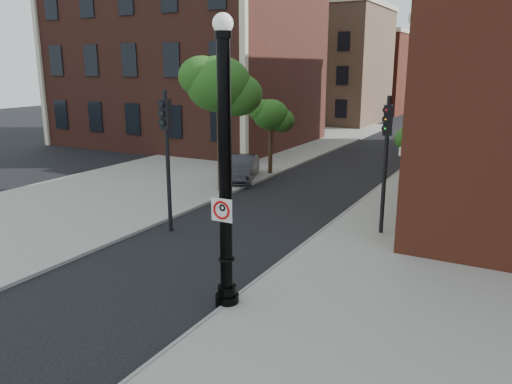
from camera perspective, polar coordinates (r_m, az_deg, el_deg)
The scene contains 16 objects.
ground at distance 14.28m, azimuth -11.15°, elevation -11.47°, with size 120.00×120.00×0.00m, color black.
sidewalk_right at distance 20.83m, azimuth 20.69°, elevation -3.65°, with size 8.00×60.00×0.12m, color gray.
sidewalk_left at distance 33.34m, azimuth -3.46°, elevation 3.72°, with size 10.00×50.00×0.12m, color gray.
curb_edge at distance 21.65m, azimuth 10.32°, elevation -2.26°, with size 0.10×60.00×0.14m, color gray.
victorian_building at distance 41.74m, azimuth -7.66°, elevation 17.71°, with size 18.60×14.60×17.95m.
bg_building_tan_a at distance 57.53m, azimuth 8.02°, elevation 13.97°, with size 12.00×12.00×12.00m, color #986F52.
bg_building_red at distance 70.80m, azimuth 12.11°, elevation 13.02°, with size 12.00×12.00×10.00m, color maroon.
lamppost at distance 12.30m, azimuth -3.53°, elevation 1.27°, with size 0.62×0.62×7.31m.
no_parking_sign at distance 12.32m, azimuth -3.93°, elevation -2.05°, with size 0.60×0.06×0.60m.
parked_car at distance 27.32m, azimuth -1.67°, elevation 2.74°, with size 1.46×4.18×1.38m, color #2C2C31.
traffic_signal_left at distance 18.59m, azimuth -10.20°, elevation 6.11°, with size 0.38×0.45×5.30m.
traffic_signal_right at distance 18.38m, azimuth 14.66°, elevation 5.40°, with size 0.39×0.45×5.12m.
utility_pole at distance 19.65m, azimuth 17.03°, elevation 2.29°, with size 0.09×0.09×4.55m, color #999999.
street_tree_a at distance 24.15m, azimuth -4.14°, elevation 12.04°, with size 3.66×3.31×6.60m.
street_tree_b at distance 28.31m, azimuth 1.76°, elevation 8.70°, with size 2.40×2.17×4.32m.
street_tree_c at distance 22.73m, azimuth 18.09°, elevation 5.18°, with size 2.00×1.81×3.60m.
Camera 1 is at (8.40, -9.78, 6.13)m, focal length 35.00 mm.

